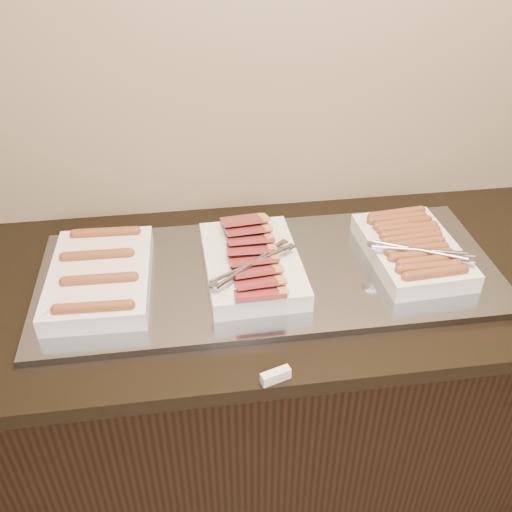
# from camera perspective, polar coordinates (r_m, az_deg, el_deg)

# --- Properties ---
(counter) EXTENTS (2.06, 0.76, 0.90)m
(counter) POSITION_cam_1_polar(r_m,az_deg,el_deg) (1.82, 0.34, -13.32)
(counter) COLOR black
(counter) RESTS_ON ground
(warming_tray) EXTENTS (1.20, 0.50, 0.02)m
(warming_tray) POSITION_cam_1_polar(r_m,az_deg,el_deg) (1.51, 1.33, -1.74)
(warming_tray) COLOR gray
(warming_tray) RESTS_ON counter
(dish_left) EXTENTS (0.26, 0.38, 0.07)m
(dish_left) POSITION_cam_1_polar(r_m,az_deg,el_deg) (1.49, -15.31, -1.92)
(dish_left) COLOR white
(dish_left) RESTS_ON warming_tray
(dish_center) EXTENTS (0.26, 0.38, 0.09)m
(dish_center) POSITION_cam_1_polar(r_m,az_deg,el_deg) (1.47, -0.41, -0.64)
(dish_center) COLOR white
(dish_center) RESTS_ON warming_tray
(dish_right) EXTENTS (0.27, 0.35, 0.08)m
(dish_right) POSITION_cam_1_polar(r_m,az_deg,el_deg) (1.58, 15.39, 0.72)
(dish_right) COLOR white
(dish_right) RESTS_ON warming_tray
(label_holder) EXTENTS (0.07, 0.04, 0.03)m
(label_holder) POSITION_cam_1_polar(r_m,az_deg,el_deg) (1.24, 1.97, -11.90)
(label_holder) COLOR white
(label_holder) RESTS_ON counter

